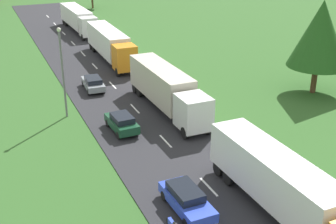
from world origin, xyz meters
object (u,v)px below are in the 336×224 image
Objects in this scene: truck_fourth at (78,18)px; car_fourth at (93,83)px; truck_second at (166,88)px; lamppost_second at (62,68)px; truck_lead at (287,188)px; truck_third at (110,43)px; tree_maple at (320,34)px; car_third at (122,122)px; car_second at (187,199)px.

car_fourth is at bearing -99.90° from truck_fourth.
lamppost_second is (-8.79, 2.25, 2.31)m from truck_second.
truck_lead is at bearing -66.82° from lamppost_second.
truck_third is 1.00× the size of truck_fourth.
truck_lead is 23.24m from tree_maple.
tree_maple is at bearing -50.72° from truck_third.
truck_lead reaches higher than car_fourth.
truck_second is 1.63× the size of lamppost_second.
car_third is (-5.19, -38.54, -1.25)m from truck_fourth.
tree_maple reaches higher than truck_third.
car_fourth is (-4.85, 8.00, -1.41)m from truck_second.
car_fourth is (-4.80, -9.84, -1.40)m from truck_third.
tree_maple reaches higher than car_fourth.
truck_third is (0.08, 35.82, 0.09)m from truck_lead.
lamppost_second is at bearing 113.18° from truck_lead.
truck_third is 33.22m from car_second.
lamppost_second reaches higher than truck_third.
truck_second is (0.13, 17.98, 0.10)m from truck_lead.
car_second is at bearing -108.68° from truck_second.
truck_fourth reaches higher than car_second.
tree_maple is (15.76, -1.49, 3.87)m from truck_second.
truck_second is at bearing -14.35° from lamppost_second.
truck_second reaches higher than car_second.
car_second is at bearing -90.53° from car_fourth.
lamppost_second is at bearing -119.28° from truck_third.
truck_fourth is at bearing 90.00° from truck_second.
car_third is at bearing -176.50° from tree_maple.
truck_third is 11.03m from car_fourth.
car_fourth is at bearing 100.29° from truck_lead.
truck_lead is at bearing -90.41° from truck_second.
lamppost_second reaches higher than truck_fourth.
lamppost_second reaches higher than car_third.
truck_second is at bearing -58.79° from car_fourth.
truck_fourth is 38.91m from car_third.
car_fourth is (-4.72, 25.98, -1.31)m from truck_lead.
truck_second is 6.04m from car_third.
car_third is at bearing 90.64° from car_second.
lamppost_second is at bearing 171.35° from tree_maple.
lamppost_second reaches higher than truck_lead.
tree_maple is at bearing 3.50° from car_third.
lamppost_second is (-3.73, 17.22, 3.69)m from car_second.
truck_fourth is at bearing 112.93° from tree_maple.
car_second reaches higher than car_fourth.
truck_second reaches higher than truck_lead.
truck_third reaches higher than car_second.
truck_second reaches higher than truck_third.
truck_second is 3.10× the size of car_fourth.
lamppost_second is (-8.74, -15.59, 2.32)m from truck_third.
truck_fourth is at bearing 82.32° from car_third.
truck_lead reaches higher than car_second.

